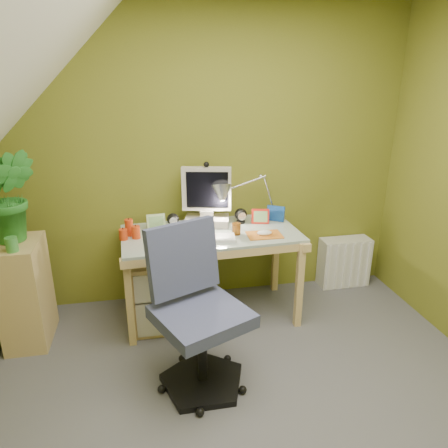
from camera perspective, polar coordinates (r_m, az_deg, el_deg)
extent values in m
cube|color=#57575C|center=(2.50, 4.87, -27.02)|extent=(3.20, 3.20, 0.01)
cube|color=olive|center=(3.34, -1.98, 9.13)|extent=(3.20, 0.01, 2.40)
cube|color=white|center=(2.96, -2.95, -1.97)|extent=(0.48, 0.21, 0.02)
cube|color=#BD671D|center=(3.06, 5.61, -1.50)|extent=(0.26, 0.18, 0.01)
ellipsoid|color=white|center=(3.05, 5.62, -1.23)|extent=(0.12, 0.09, 0.04)
cylinder|color=#9B5416|center=(3.05, 1.71, -0.68)|extent=(0.08, 0.08, 0.08)
cube|color=red|center=(3.28, 5.05, 1.08)|extent=(0.14, 0.05, 0.12)
cube|color=navy|center=(3.36, 7.16, 1.47)|extent=(0.13, 0.10, 0.12)
cube|color=#A6C285|center=(3.19, -9.39, 0.30)|extent=(0.14, 0.03, 0.12)
cube|color=tan|center=(3.26, -25.81, -8.56)|extent=(0.28, 0.43, 0.76)
imported|color=#297C29|center=(3.06, -27.51, 3.42)|extent=(0.39, 0.33, 0.62)
cylinder|color=#3D8D3B|center=(2.95, -27.34, -2.53)|extent=(0.09, 0.09, 0.10)
cube|color=silver|center=(3.92, 16.27, -5.06)|extent=(0.45, 0.18, 0.45)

